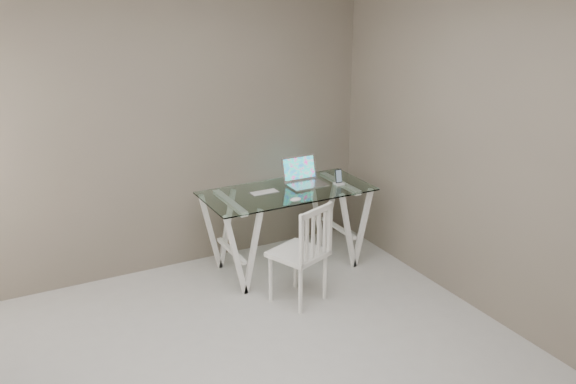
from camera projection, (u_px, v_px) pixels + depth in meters
name	position (u px, v px, depth m)	size (l,w,h in m)	color
room	(259.00, 143.00, 3.46)	(4.50, 4.52, 2.71)	#AFACA8
desk	(287.00, 228.00, 5.79)	(1.50, 0.70, 0.75)	silver
chair	(305.00, 250.00, 5.13)	(0.51, 0.51, 0.86)	white
laptop	(303.00, 178.00, 5.82)	(0.34, 0.30, 0.24)	#BBBBBF
keyboard	(264.00, 192.00, 5.61)	(0.25, 0.11, 0.01)	silver
mouse	(296.00, 199.00, 5.40)	(0.10, 0.06, 0.03)	white
phone_dock	(339.00, 180.00, 5.81)	(0.08, 0.08, 0.14)	white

